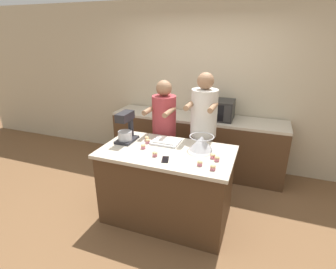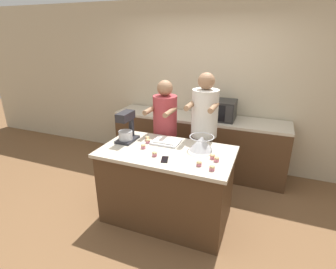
{
  "view_description": "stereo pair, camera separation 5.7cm",
  "coord_description": "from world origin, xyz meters",
  "px_view_note": "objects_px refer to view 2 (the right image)",
  "views": [
    {
      "loc": [
        0.98,
        -2.56,
        2.18
      ],
      "look_at": [
        0.0,
        0.04,
        1.1
      ],
      "focal_mm": 28.0,
      "sensor_mm": 36.0,
      "label": 1
    },
    {
      "loc": [
        1.03,
        -2.54,
        2.18
      ],
      "look_at": [
        0.0,
        0.04,
        1.1
      ],
      "focal_mm": 28.0,
      "sensor_mm": 36.0,
      "label": 2
    }
  ],
  "objects_px": {
    "person_left": "(165,135)",
    "cupcake_2": "(212,168)",
    "cupcake_6": "(148,141)",
    "baking_tray": "(166,141)",
    "stand_mixer": "(127,128)",
    "cupcake_3": "(147,138)",
    "microwave_oven": "(219,110)",
    "cupcake_1": "(217,159)",
    "cupcake_5": "(143,146)",
    "person_right": "(203,136)",
    "cell_phone": "(165,159)",
    "mixing_bowl": "(202,143)",
    "cupcake_7": "(199,163)",
    "cupcake_0": "(155,154)",
    "cupcake_4": "(212,156)"
  },
  "relations": [
    {
      "from": "person_left",
      "to": "cupcake_1",
      "type": "xyz_separation_m",
      "value": [
        0.86,
        -0.68,
        0.1
      ]
    },
    {
      "from": "cupcake_0",
      "to": "cell_phone",
      "type": "bearing_deg",
      "value": -17.41
    },
    {
      "from": "cupcake_2",
      "to": "person_right",
      "type": "bearing_deg",
      "value": 109.51
    },
    {
      "from": "cupcake_1",
      "to": "cupcake_2",
      "type": "bearing_deg",
      "value": -90.23
    },
    {
      "from": "cupcake_7",
      "to": "cupcake_0",
      "type": "bearing_deg",
      "value": 175.7
    },
    {
      "from": "baking_tray",
      "to": "cupcake_7",
      "type": "xyz_separation_m",
      "value": [
        0.54,
        -0.44,
        0.01
      ]
    },
    {
      "from": "cupcake_0",
      "to": "cupcake_3",
      "type": "bearing_deg",
      "value": 125.89
    },
    {
      "from": "person_right",
      "to": "cupcake_2",
      "type": "height_order",
      "value": "person_right"
    },
    {
      "from": "cupcake_4",
      "to": "person_left",
      "type": "bearing_deg",
      "value": 142.16
    },
    {
      "from": "stand_mixer",
      "to": "cupcake_5",
      "type": "distance_m",
      "value": 0.35
    },
    {
      "from": "microwave_oven",
      "to": "cupcake_2",
      "type": "distance_m",
      "value": 1.68
    },
    {
      "from": "cupcake_0",
      "to": "cupcake_2",
      "type": "xyz_separation_m",
      "value": [
        0.66,
        -0.08,
        0.0
      ]
    },
    {
      "from": "mixing_bowl",
      "to": "cell_phone",
      "type": "relative_size",
      "value": 1.79
    },
    {
      "from": "cell_phone",
      "to": "cupcake_3",
      "type": "distance_m",
      "value": 0.59
    },
    {
      "from": "baking_tray",
      "to": "cupcake_7",
      "type": "relative_size",
      "value": 5.88
    },
    {
      "from": "cell_phone",
      "to": "baking_tray",
      "type": "bearing_deg",
      "value": 110.2
    },
    {
      "from": "cupcake_5",
      "to": "cupcake_2",
      "type": "bearing_deg",
      "value": -14.38
    },
    {
      "from": "cupcake_0",
      "to": "cupcake_1",
      "type": "bearing_deg",
      "value": 10.64
    },
    {
      "from": "person_right",
      "to": "microwave_oven",
      "type": "relative_size",
      "value": 3.59
    },
    {
      "from": "baking_tray",
      "to": "cupcake_6",
      "type": "height_order",
      "value": "cupcake_6"
    },
    {
      "from": "person_left",
      "to": "stand_mixer",
      "type": "xyz_separation_m",
      "value": [
        -0.3,
        -0.52,
        0.24
      ]
    },
    {
      "from": "mixing_bowl",
      "to": "cupcake_2",
      "type": "height_order",
      "value": "mixing_bowl"
    },
    {
      "from": "microwave_oven",
      "to": "cupcake_6",
      "type": "height_order",
      "value": "microwave_oven"
    },
    {
      "from": "stand_mixer",
      "to": "mixing_bowl",
      "type": "distance_m",
      "value": 0.94
    },
    {
      "from": "cupcake_5",
      "to": "person_left",
      "type": "bearing_deg",
      "value": 89.83
    },
    {
      "from": "person_left",
      "to": "cupcake_1",
      "type": "height_order",
      "value": "person_left"
    },
    {
      "from": "cupcake_0",
      "to": "cupcake_5",
      "type": "height_order",
      "value": "same"
    },
    {
      "from": "cupcake_0",
      "to": "cupcake_4",
      "type": "distance_m",
      "value": 0.63
    },
    {
      "from": "cupcake_1",
      "to": "cupcake_3",
      "type": "bearing_deg",
      "value": 164.78
    },
    {
      "from": "person_right",
      "to": "cupcake_6",
      "type": "distance_m",
      "value": 0.76
    },
    {
      "from": "microwave_oven",
      "to": "cupcake_6",
      "type": "distance_m",
      "value": 1.42
    },
    {
      "from": "stand_mixer",
      "to": "microwave_oven",
      "type": "bearing_deg",
      "value": 55.52
    },
    {
      "from": "stand_mixer",
      "to": "cupcake_1",
      "type": "bearing_deg",
      "value": -7.6
    },
    {
      "from": "stand_mixer",
      "to": "cupcake_3",
      "type": "xyz_separation_m",
      "value": [
        0.23,
        0.1,
        -0.14
      ]
    },
    {
      "from": "person_right",
      "to": "cupcake_3",
      "type": "relative_size",
      "value": 30.64
    },
    {
      "from": "person_left",
      "to": "cupcake_0",
      "type": "relative_size",
      "value": 28.41
    },
    {
      "from": "person_left",
      "to": "cupcake_6",
      "type": "relative_size",
      "value": 28.41
    },
    {
      "from": "baking_tray",
      "to": "mixing_bowl",
      "type": "bearing_deg",
      "value": -5.3
    },
    {
      "from": "cupcake_1",
      "to": "cupcake_2",
      "type": "distance_m",
      "value": 0.21
    },
    {
      "from": "person_left",
      "to": "cupcake_2",
      "type": "xyz_separation_m",
      "value": [
        0.86,
        -0.88,
        0.1
      ]
    },
    {
      "from": "person_left",
      "to": "baking_tray",
      "type": "relative_size",
      "value": 4.83
    },
    {
      "from": "cupcake_7",
      "to": "person_left",
      "type": "bearing_deg",
      "value": 130.61
    },
    {
      "from": "person_left",
      "to": "stand_mixer",
      "type": "distance_m",
      "value": 0.65
    },
    {
      "from": "cupcake_0",
      "to": "stand_mixer",
      "type": "bearing_deg",
      "value": 151.0
    },
    {
      "from": "microwave_oven",
      "to": "cupcake_1",
      "type": "bearing_deg",
      "value": -79.43
    },
    {
      "from": "cell_phone",
      "to": "cupcake_6",
      "type": "xyz_separation_m",
      "value": [
        -0.37,
        0.35,
        0.02
      ]
    },
    {
      "from": "mixing_bowl",
      "to": "cupcake_6",
      "type": "bearing_deg",
      "value": -175.63
    },
    {
      "from": "person_right",
      "to": "cupcake_3",
      "type": "bearing_deg",
      "value": -145.42
    },
    {
      "from": "cupcake_6",
      "to": "baking_tray",
      "type": "bearing_deg",
      "value": 24.27
    },
    {
      "from": "person_right",
      "to": "cell_phone",
      "type": "distance_m",
      "value": 0.87
    }
  ]
}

